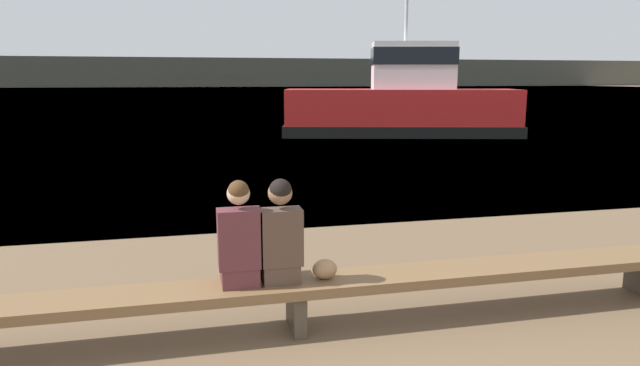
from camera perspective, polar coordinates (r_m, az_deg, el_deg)
name	(u,v)px	position (r m, az deg, el deg)	size (l,w,h in m)	color
water_surface	(188,89)	(128.60, -13.04, 9.16)	(240.00, 240.00, 0.00)	#386084
far_shoreline	(187,72)	(161.35, -13.18, 10.72)	(600.00, 12.00, 7.64)	#4C4C42
bench_main	(296,289)	(5.42, -2.41, -10.54)	(8.35, 0.54, 0.48)	brown
person_left	(239,241)	(5.20, -8.07, -5.73)	(0.39, 0.42, 0.98)	#56282D
person_right	(280,237)	(5.24, -4.00, -5.39)	(0.39, 0.43, 0.98)	#4C382D
shopping_bag	(325,269)	(5.41, 0.48, -8.61)	(0.23, 0.18, 0.19)	#9E754C
tugboat_red	(403,106)	(23.89, 8.26, 7.61)	(9.97, 5.11, 6.36)	#A81919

